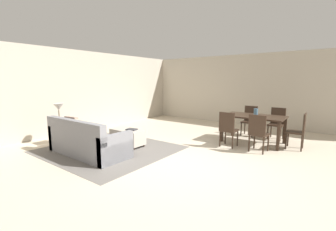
{
  "coord_description": "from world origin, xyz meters",
  "views": [
    {
      "loc": [
        2.53,
        -3.9,
        1.72
      ],
      "look_at": [
        -0.9,
        0.66,
        0.84
      ],
      "focal_mm": 24.53,
      "sensor_mm": 36.0,
      "label": 1
    }
  ],
  "objects_px": {
    "side_table": "(60,127)",
    "dining_table": "(253,119)",
    "dining_chair_near_left": "(228,127)",
    "book_on_ottoman": "(132,129)",
    "dining_chair_far_left": "(250,119)",
    "vase_centerpiece": "(256,112)",
    "ottoman_table": "(128,136)",
    "dining_chair_head_east": "(299,129)",
    "dining_chair_near_right": "(258,131)",
    "table_lamp": "(59,108)",
    "couch": "(87,142)",
    "dining_chair_far_right": "(277,121)"
  },
  "relations": [
    {
      "from": "table_lamp",
      "to": "dining_chair_near_left",
      "type": "height_order",
      "value": "table_lamp"
    },
    {
      "from": "table_lamp",
      "to": "dining_chair_near_right",
      "type": "xyz_separation_m",
      "value": [
        4.47,
        2.49,
        -0.48
      ]
    },
    {
      "from": "table_lamp",
      "to": "dining_table",
      "type": "relative_size",
      "value": 0.33
    },
    {
      "from": "dining_table",
      "to": "dining_chair_head_east",
      "type": "bearing_deg",
      "value": 1.51
    },
    {
      "from": "couch",
      "to": "dining_chair_far_left",
      "type": "xyz_separation_m",
      "value": [
        2.41,
        4.23,
        0.22
      ]
    },
    {
      "from": "ottoman_table",
      "to": "dining_table",
      "type": "height_order",
      "value": "dining_table"
    },
    {
      "from": "couch",
      "to": "dining_chair_far_right",
      "type": "height_order",
      "value": "dining_chair_far_right"
    },
    {
      "from": "side_table",
      "to": "book_on_ottoman",
      "type": "xyz_separation_m",
      "value": [
        1.68,
        1.03,
        -0.01
      ]
    },
    {
      "from": "dining_chair_near_left",
      "to": "vase_centerpiece",
      "type": "relative_size",
      "value": 4.69
    },
    {
      "from": "table_lamp",
      "to": "dining_chair_head_east",
      "type": "relative_size",
      "value": 0.57
    },
    {
      "from": "dining_chair_far_right",
      "to": "dining_chair_far_left",
      "type": "bearing_deg",
      "value": -179.47
    },
    {
      "from": "dining_chair_near_right",
      "to": "dining_chair_far_left",
      "type": "bearing_deg",
      "value": 113.51
    },
    {
      "from": "side_table",
      "to": "dining_chair_far_left",
      "type": "distance_m",
      "value": 5.6
    },
    {
      "from": "couch",
      "to": "table_lamp",
      "type": "distance_m",
      "value": 1.51
    },
    {
      "from": "dining_chair_near_left",
      "to": "side_table",
      "type": "bearing_deg",
      "value": -146.38
    },
    {
      "from": "couch",
      "to": "vase_centerpiece",
      "type": "bearing_deg",
      "value": 50.29
    },
    {
      "from": "side_table",
      "to": "dining_chair_near_left",
      "type": "xyz_separation_m",
      "value": [
        3.72,
        2.47,
        0.06
      ]
    },
    {
      "from": "dining_chair_head_east",
      "to": "book_on_ottoman",
      "type": "height_order",
      "value": "dining_chair_head_east"
    },
    {
      "from": "ottoman_table",
      "to": "dining_chair_head_east",
      "type": "relative_size",
      "value": 1.01
    },
    {
      "from": "dining_chair_far_left",
      "to": "vase_centerpiece",
      "type": "bearing_deg",
      "value": -63.86
    },
    {
      "from": "ottoman_table",
      "to": "couch",
      "type": "bearing_deg",
      "value": -101.2
    },
    {
      "from": "side_table",
      "to": "table_lamp",
      "type": "distance_m",
      "value": 0.54
    },
    {
      "from": "dining_chair_far_left",
      "to": "dining_chair_head_east",
      "type": "relative_size",
      "value": 1.0
    },
    {
      "from": "dining_chair_far_right",
      "to": "dining_chair_head_east",
      "type": "height_order",
      "value": "same"
    },
    {
      "from": "vase_centerpiece",
      "to": "table_lamp",
      "type": "bearing_deg",
      "value": -141.35
    },
    {
      "from": "ottoman_table",
      "to": "side_table",
      "type": "xyz_separation_m",
      "value": [
        -1.55,
        -1.01,
        0.22
      ]
    },
    {
      "from": "dining_table",
      "to": "dining_chair_near_left",
      "type": "distance_m",
      "value": 0.94
    },
    {
      "from": "side_table",
      "to": "dining_table",
      "type": "xyz_separation_m",
      "value": [
        4.1,
        3.32,
        0.2
      ]
    },
    {
      "from": "couch",
      "to": "dining_chair_near_left",
      "type": "xyz_separation_m",
      "value": [
        2.39,
        2.55,
        0.22
      ]
    },
    {
      "from": "vase_centerpiece",
      "to": "dining_chair_near_left",
      "type": "bearing_deg",
      "value": -117.1
    },
    {
      "from": "table_lamp",
      "to": "dining_chair_far_left",
      "type": "relative_size",
      "value": 0.57
    },
    {
      "from": "dining_table",
      "to": "dining_chair_near_right",
      "type": "distance_m",
      "value": 0.92
    },
    {
      "from": "ottoman_table",
      "to": "book_on_ottoman",
      "type": "xyz_separation_m",
      "value": [
        0.14,
        0.03,
        0.2
      ]
    },
    {
      "from": "dining_chair_far_right",
      "to": "dining_chair_head_east",
      "type": "distance_m",
      "value": 1.07
    },
    {
      "from": "dining_chair_far_left",
      "to": "dining_chair_far_right",
      "type": "xyz_separation_m",
      "value": [
        0.79,
        0.01,
        0.0
      ]
    },
    {
      "from": "dining_table",
      "to": "dining_chair_near_right",
      "type": "xyz_separation_m",
      "value": [
        0.37,
        -0.83,
        -0.15
      ]
    },
    {
      "from": "ottoman_table",
      "to": "dining_chair_near_left",
      "type": "distance_m",
      "value": 2.64
    },
    {
      "from": "ottoman_table",
      "to": "table_lamp",
      "type": "distance_m",
      "value": 1.99
    },
    {
      "from": "side_table",
      "to": "dining_chair_near_left",
      "type": "bearing_deg",
      "value": 33.62
    },
    {
      "from": "vase_centerpiece",
      "to": "dining_chair_far_left",
      "type": "bearing_deg",
      "value": 116.14
    },
    {
      "from": "dining_chair_near_right",
      "to": "table_lamp",
      "type": "bearing_deg",
      "value": -150.84
    },
    {
      "from": "couch",
      "to": "dining_chair_near_left",
      "type": "height_order",
      "value": "dining_chair_near_left"
    },
    {
      "from": "couch",
      "to": "dining_table",
      "type": "xyz_separation_m",
      "value": [
        2.77,
        3.4,
        0.37
      ]
    },
    {
      "from": "table_lamp",
      "to": "dining_chair_near_left",
      "type": "bearing_deg",
      "value": 33.62
    },
    {
      "from": "ottoman_table",
      "to": "dining_chair_near_right",
      "type": "relative_size",
      "value": 1.01
    },
    {
      "from": "table_lamp",
      "to": "dining_chair_far_right",
      "type": "bearing_deg",
      "value": 42.56
    },
    {
      "from": "side_table",
      "to": "dining_chair_far_right",
      "type": "xyz_separation_m",
      "value": [
        4.54,
        4.17,
        0.06
      ]
    },
    {
      "from": "dining_chair_far_right",
      "to": "dining_chair_near_right",
      "type": "bearing_deg",
      "value": -92.3
    },
    {
      "from": "dining_chair_far_right",
      "to": "book_on_ottoman",
      "type": "xyz_separation_m",
      "value": [
        -2.85,
        -3.13,
        -0.07
      ]
    },
    {
      "from": "dining_table",
      "to": "book_on_ottoman",
      "type": "xyz_separation_m",
      "value": [
        -2.42,
        -2.29,
        -0.22
      ]
    }
  ]
}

